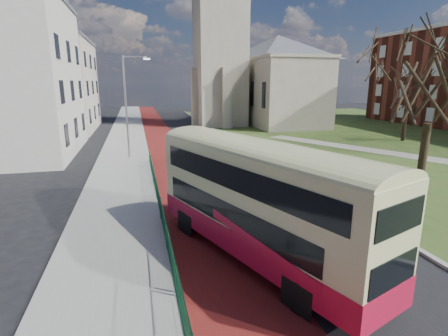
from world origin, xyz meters
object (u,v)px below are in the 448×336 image
object	(u,v)px
streetlamp	(128,102)
winter_tree_near	(436,67)
litter_bin	(378,195)
winter_tree_far	(410,83)
bus	(259,196)

from	to	relation	value
streetlamp	winter_tree_near	xyz separation A→B (m)	(16.37, -12.98, 2.33)
winter_tree_near	litter_bin	distance (m)	7.76
winter_tree_near	winter_tree_far	size ratio (longest dim) A/B	1.15
winter_tree_near	litter_bin	xyz separation A→B (m)	(-4.02, -1.63, -6.43)
bus	winter_tree_near	world-z (taller)	winter_tree_near
bus	litter_bin	size ratio (longest dim) A/B	11.10
streetlamp	winter_tree_far	xyz separation A→B (m)	(27.97, 1.86, 1.41)
streetlamp	winter_tree_near	bearing A→B (deg)	-38.41
litter_bin	streetlamp	bearing A→B (deg)	130.21
streetlamp	winter_tree_far	distance (m)	28.07
winter_tree_near	litter_bin	size ratio (longest dim) A/B	11.10
winter_tree_far	streetlamp	bearing A→B (deg)	-176.20
winter_tree_near	litter_bin	bearing A→B (deg)	-157.95
streetlamp	litter_bin	bearing A→B (deg)	-49.79
bus	winter_tree_near	size ratio (longest dim) A/B	1.00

